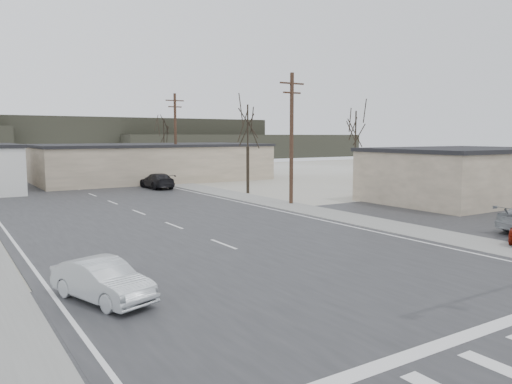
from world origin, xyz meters
The scene contains 17 objects.
ground centered at (0.00, 0.00, 0.00)m, with size 140.00×140.00×0.00m, color silver.
main_road centered at (0.00, 15.00, 0.02)m, with size 18.00×110.00×0.05m, color #29292B.
cross_road centered at (0.00, 0.00, 0.02)m, with size 90.00×10.00×0.04m, color #29292B.
parking_lot centered at (20.00, 6.00, 0.02)m, with size 18.00×20.00×0.03m, color #29292B.
sidewalk_right centered at (10.60, 20.00, 0.03)m, with size 3.00×90.00×0.06m, color gray.
building_right_far centered at (10.00, 44.00, 2.15)m, with size 26.30×14.30×4.30m.
building_lot centered at (24.00, 12.00, 2.16)m, with size 14.30×10.30×4.30m.
upole_right_a centered at (11.50, 18.00, 5.22)m, with size 2.20×0.30×10.00m.
upole_right_b centered at (11.50, 40.00, 5.22)m, with size 2.20×0.30×10.00m.
tree_right_mid centered at (12.50, 26.00, 5.93)m, with size 3.74×3.74×8.33m.
tree_right_far centered at (15.00, 52.00, 5.58)m, with size 3.52×3.52×7.84m.
tree_lot centered at (22.00, 22.00, 5.58)m, with size 3.52×3.52×7.84m.
hill_center centered at (15.00, 96.00, 4.50)m, with size 80.00×18.00×9.00m, color #333026.
hill_right centered at (50.00, 90.00, 2.75)m, with size 60.00×18.00×5.50m, color #333026.
sedan_crossing centered at (-7.25, 2.79, 0.70)m, with size 1.39×3.98×1.31m, color #ABB2B6.
car_far_a centered at (6.91, 34.20, 0.80)m, with size 2.10×5.18×1.50m, color black.
car_parked_dark_b centered at (21.64, 9.75, 0.70)m, with size 1.40×4.02×1.32m, color black.
Camera 1 is at (-11.44, -12.81, 5.27)m, focal length 35.00 mm.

